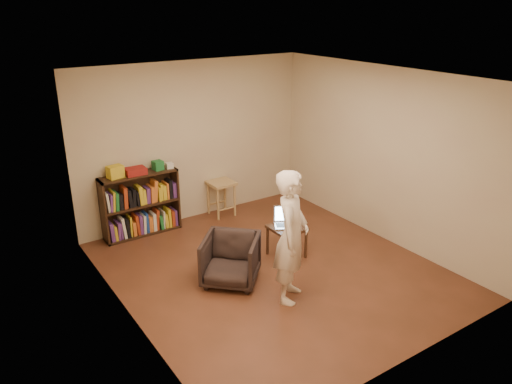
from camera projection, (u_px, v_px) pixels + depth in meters
floor at (273, 270)px, 6.83m from camera, size 4.50×4.50×0.00m
ceiling at (276, 77)px, 5.89m from camera, size 4.50×4.50×0.00m
wall_back at (193, 142)px, 8.10m from camera, size 4.00×0.00×4.00m
wall_left at (123, 216)px, 5.32m from camera, size 0.00×4.50×4.50m
wall_right at (383, 155)px, 7.40m from camera, size 0.00×4.50×4.50m
bookshelf at (141, 207)px, 7.75m from camera, size 1.20×0.30×1.00m
box_yellow at (115, 172)px, 7.33m from camera, size 0.25×0.20×0.18m
red_cloth at (135, 171)px, 7.49m from camera, size 0.31×0.23×0.10m
box_green at (158, 165)px, 7.69m from camera, size 0.16×0.16×0.14m
box_white at (170, 166)px, 7.77m from camera, size 0.12×0.12×0.08m
stool at (221, 188)px, 8.42m from camera, size 0.41×0.41×0.60m
armchair at (231, 260)px, 6.43m from camera, size 0.98×0.98×0.64m
side_table at (287, 232)px, 7.07m from camera, size 0.45×0.45×0.46m
laptop at (286, 221)px, 7.08m from camera, size 0.44×0.41×0.27m
person at (291, 237)px, 5.91m from camera, size 0.72×0.70×1.66m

